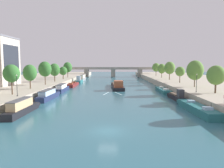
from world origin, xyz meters
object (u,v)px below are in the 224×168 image
object	(u,v)px
barge_midriver	(117,86)
lamppost_right_bank	(197,82)
moored_boat_left_far	(62,88)
moored_boat_left_upstream	(73,85)
moored_boat_left_second	(22,108)
tree_right_nearest	(195,70)
moored_boat_left_gap_after	(83,78)
tree_left_end_of_row	(55,70)
lamppost_left_bank	(17,84)
tree_right_far	(162,69)
tree_right_distant	(156,67)
tree_left_far	(30,73)
moored_boat_right_end	(163,90)
moored_boat_left_end	(48,95)
tree_right_by_lamp	(216,75)
tree_left_second	(63,71)
tree_left_by_lamp	(68,67)
tree_left_midway	(45,69)
bridge_far	(113,71)
tree_right_midway	(170,68)
tree_left_past_mid	(11,74)
moored_boat_left_near	(79,81)
moored_boat_right_lone	(176,96)
tree_right_past_mid	(180,71)
moored_boat_right_gap_after	(197,108)

from	to	relation	value
barge_midriver	lamppost_right_bank	world-z (taller)	lamppost_right_bank
moored_boat_left_far	moored_boat_left_upstream	world-z (taller)	moored_boat_left_far
moored_boat_left_second	tree_right_nearest	bearing A→B (deg)	31.49
moored_boat_left_upstream	moored_boat_left_gap_after	xyz separation A→B (m)	(-0.23, 27.72, 0.66)
tree_left_end_of_row	lamppost_left_bank	distance (m)	35.41
moored_boat_left_gap_after	moored_boat_left_second	bearing A→B (deg)	-89.74
moored_boat_left_second	tree_right_far	size ratio (longest dim) A/B	1.79
tree_right_distant	tree_left_far	bearing A→B (deg)	-127.43
moored_boat_right_end	tree_right_far	world-z (taller)	tree_right_far
moored_boat_left_upstream	tree_right_far	xyz separation A→B (m)	(38.42, 17.37, 5.81)
moored_boat_left_second	moored_boat_left_end	size ratio (longest dim) A/B	0.93
tree_right_by_lamp	tree_right_distant	distance (m)	66.22
tree_left_second	tree_left_by_lamp	bearing A→B (deg)	91.94
tree_right_nearest	lamppost_right_bank	world-z (taller)	tree_right_nearest
tree_left_midway	bridge_far	world-z (taller)	tree_left_midway
tree_right_nearest	moored_boat_left_gap_after	bearing A→B (deg)	128.41
moored_boat_left_upstream	tree_right_midway	bearing A→B (deg)	7.88
moored_boat_left_end	tree_right_by_lamp	bearing A→B (deg)	-6.26
moored_boat_left_upstream	tree_right_distant	bearing A→B (deg)	39.43
barge_midriver	tree_left_second	world-z (taller)	tree_left_second
moored_boat_left_second	tree_right_nearest	distance (m)	46.03
moored_boat_left_second	tree_left_past_mid	size ratio (longest dim) A/B	1.81
tree_left_far	lamppost_left_bank	xyz separation A→B (m)	(2.47, -12.93, -1.78)
moored_boat_left_near	tree_left_past_mid	world-z (taller)	tree_left_past_mid
moored_boat_left_near	tree_right_midway	bearing A→B (deg)	-13.29
moored_boat_left_upstream	tree_left_past_mid	xyz separation A→B (m)	(-5.65, -37.09, 6.10)
moored_boat_right_lone	bridge_far	size ratio (longest dim) A/B	0.17
tree_right_past_mid	tree_left_end_of_row	bearing A→B (deg)	174.53
moored_boat_left_far	moored_boat_right_end	size ratio (longest dim) A/B	0.94
moored_boat_left_end	lamppost_right_bank	size ratio (longest dim) A/B	2.91
tree_right_distant	bridge_far	world-z (taller)	tree_right_distant
tree_left_far	moored_boat_left_second	bearing A→B (deg)	-72.42
moored_boat_left_upstream	moored_boat_right_lone	size ratio (longest dim) A/B	1.41
moored_boat_right_gap_after	tree_left_midway	distance (m)	46.60
moored_boat_left_upstream	moored_boat_left_near	size ratio (longest dim) A/B	1.31
barge_midriver	tree_right_midway	distance (m)	25.47
tree_right_distant	lamppost_right_bank	distance (m)	65.02
moored_boat_right_gap_after	tree_left_second	distance (m)	63.33
barge_midriver	lamppost_left_bank	distance (m)	39.06
moored_boat_left_far	tree_left_second	world-z (taller)	tree_left_second
tree_right_distant	tree_left_midway	bearing A→B (deg)	-132.80
lamppost_left_bank	tree_right_nearest	bearing A→B (deg)	22.50
barge_midriver	moored_boat_left_near	world-z (taller)	moored_boat_left_near
moored_boat_left_end	tree_right_nearest	xyz separation A→B (m)	(39.16, 8.40, 5.89)
moored_boat_left_gap_after	moored_boat_left_upstream	bearing A→B (deg)	-89.53
moored_boat_left_gap_after	tree_right_by_lamp	size ratio (longest dim) A/B	1.65
moored_boat_left_upstream	tree_right_far	size ratio (longest dim) A/B	2.20
tree_right_past_mid	lamppost_right_bank	xyz separation A→B (m)	(-3.79, -24.73, -1.52)
moored_boat_left_far	tree_right_far	distance (m)	51.23
moored_boat_left_end	tree_right_past_mid	size ratio (longest dim) A/B	2.24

